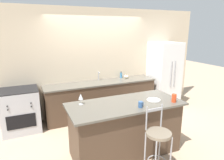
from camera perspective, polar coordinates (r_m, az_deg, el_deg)
ground_plane at (r=5.03m, az=-1.47°, el=-11.36°), size 18.00×18.00×0.00m
wall_back at (r=5.22m, az=-4.35°, el=5.14°), size 6.00×0.07×2.70m
back_counter at (r=5.16m, az=-3.02°, el=-5.27°), size 2.83×0.64×0.89m
sink_faucet at (r=5.17m, az=-3.86°, el=1.48°), size 0.02×0.13×0.22m
kitchen_island at (r=3.65m, az=3.79°, el=-13.49°), size 1.99×0.88×0.95m
refrigerator at (r=5.86m, az=14.53°, el=1.44°), size 0.73×0.77×1.84m
oven_range at (r=4.82m, az=-24.61°, el=-7.84°), size 0.77×0.70×0.94m
bar_stool_near at (r=3.20m, az=13.02°, el=-16.27°), size 0.38×0.38×1.07m
dinner_plate at (r=3.66m, az=11.81°, el=-5.53°), size 0.24×0.24×0.02m
wine_glass at (r=3.39m, az=-8.92°, el=-4.79°), size 0.08×0.08×0.19m
coffee_mug at (r=3.29m, az=8.20°, el=-6.93°), size 0.11×0.08×0.10m
tumbler_cup at (r=3.64m, az=17.30°, el=-4.96°), size 0.08×0.08×0.14m
pumpkin_decoration at (r=5.39m, az=4.13°, el=0.99°), size 0.12×0.12×0.12m
soap_bottle at (r=5.42m, az=2.60°, el=1.40°), size 0.06×0.06×0.18m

